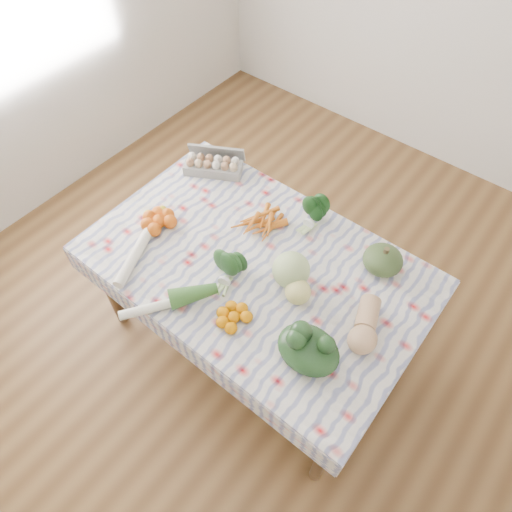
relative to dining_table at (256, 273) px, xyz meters
The scene contains 16 objects.
ground 0.68m from the dining_table, ahead, with size 4.50×4.50×0.00m, color brown.
dining_table is the anchor object (origin of this frame).
tablecloth 0.08m from the dining_table, ahead, with size 1.66×1.06×0.01m, color silver.
egg_carton 0.71m from the dining_table, 149.15° to the left, with size 0.33×0.13×0.09m, color #999A95.
carrot_bunch 0.25m from the dining_table, 123.95° to the left, with size 0.25×0.22×0.04m, color #C66416.
kale_bunch 0.43m from the dining_table, 79.55° to the left, with size 0.16×0.14×0.14m, color #123A12.
kabocha_squash 0.62m from the dining_table, 36.01° to the left, with size 0.19×0.19×0.13m, color #364C25.
cabbage 0.26m from the dining_table, ahead, with size 0.18×0.18×0.18m, color #A0BB76.
butternut_squash 0.62m from the dining_table, ahead, with size 0.13×0.27×0.13m, color tan.
orange_cluster 0.57m from the dining_table, 167.03° to the right, with size 0.23×0.23×0.08m, color #D7580D.
broccoli 0.21m from the dining_table, 107.26° to the right, with size 0.15×0.15×0.11m, color #1F4B1C.
mandarin_cluster 0.35m from the dining_table, 68.71° to the right, with size 0.19×0.19×0.06m, color orange.
grapefruit 0.32m from the dining_table, ahead, with size 0.12×0.12×0.12m, color #DCD475.
spinach_bag 0.56m from the dining_table, 27.43° to the right, with size 0.28×0.22×0.12m, color black.
daikon 0.61m from the dining_table, 143.50° to the right, with size 0.05×0.05×0.37m, color white.
leek 0.48m from the dining_table, 109.96° to the right, with size 0.05×0.05×0.44m, color silver.
Camera 1 is at (0.83, -1.04, 2.57)m, focal length 32.00 mm.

